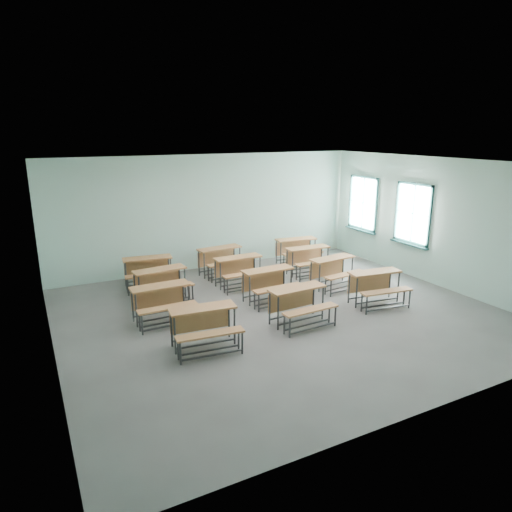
# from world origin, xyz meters

# --- Properties ---
(room) EXTENTS (9.04, 8.04, 3.24)m
(room) POSITION_xyz_m (0.08, 0.03, 1.60)
(room) COLOR slate
(room) RESTS_ON ground
(desk_unit_r0c0) EXTENTS (1.28, 0.92, 0.75)m
(desk_unit_r0c0) POSITION_xyz_m (-2.03, -0.74, 0.51)
(desk_unit_r0c0) COLOR #A5693B
(desk_unit_r0c0) RESTS_ON ground
(desk_unit_r0c1) EXTENTS (1.24, 0.86, 0.75)m
(desk_unit_r0c1) POSITION_xyz_m (0.08, -0.61, 0.51)
(desk_unit_r0c1) COLOR #A5693B
(desk_unit_r0c1) RESTS_ON ground
(desk_unit_r0c2) EXTENTS (1.30, 0.96, 0.75)m
(desk_unit_r0c2) POSITION_xyz_m (2.21, -0.49, 0.51)
(desk_unit_r0c2) COLOR #A5693B
(desk_unit_r0c2) RESTS_ON ground
(desk_unit_r1c0) EXTENTS (1.21, 0.82, 0.75)m
(desk_unit_r1c0) POSITION_xyz_m (-2.37, 0.79, 0.51)
(desk_unit_r1c0) COLOR #A5693B
(desk_unit_r1c0) RESTS_ON ground
(desk_unit_r1c1) EXTENTS (1.22, 0.84, 0.75)m
(desk_unit_r1c1) POSITION_xyz_m (0.15, 0.78, 0.51)
(desk_unit_r1c1) COLOR #A5693B
(desk_unit_r1c1) RESTS_ON ground
(desk_unit_r1c2) EXTENTS (1.29, 0.94, 0.75)m
(desk_unit_r1c2) POSITION_xyz_m (2.07, 0.89, 0.51)
(desk_unit_r1c2) COLOR #A5693B
(desk_unit_r1c2) RESTS_ON ground
(desk_unit_r2c0) EXTENTS (1.27, 0.91, 0.75)m
(desk_unit_r2c0) POSITION_xyz_m (-2.06, 1.92, 0.51)
(desk_unit_r2c0) COLOR #A5693B
(desk_unit_r2c0) RESTS_ON ground
(desk_unit_r2c1) EXTENTS (1.20, 0.81, 0.75)m
(desk_unit_r2c1) POSITION_xyz_m (-0.02, 2.04, 0.51)
(desk_unit_r2c1) COLOR #A5693B
(desk_unit_r2c1) RESTS_ON ground
(desk_unit_r2c2) EXTENTS (1.24, 0.87, 0.75)m
(desk_unit_r2c2) POSITION_xyz_m (2.09, 2.05, 0.51)
(desk_unit_r2c2) COLOR #A5693B
(desk_unit_r2c2) RESTS_ON ground
(desk_unit_r3c0) EXTENTS (1.29, 0.95, 0.75)m
(desk_unit_r3c0) POSITION_xyz_m (-2.08, 3.03, 0.51)
(desk_unit_r3c0) COLOR #A5693B
(desk_unit_r3c0) RESTS_ON ground
(desk_unit_r3c1) EXTENTS (1.28, 0.92, 0.75)m
(desk_unit_r3c1) POSITION_xyz_m (-0.06, 3.12, 0.51)
(desk_unit_r3c1) COLOR #A5693B
(desk_unit_r3c1) RESTS_ON ground
(desk_unit_r3c2) EXTENTS (1.29, 0.95, 0.75)m
(desk_unit_r3c2) POSITION_xyz_m (2.33, 3.06, 0.51)
(desk_unit_r3c2) COLOR #A5693B
(desk_unit_r3c2) RESTS_ON ground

